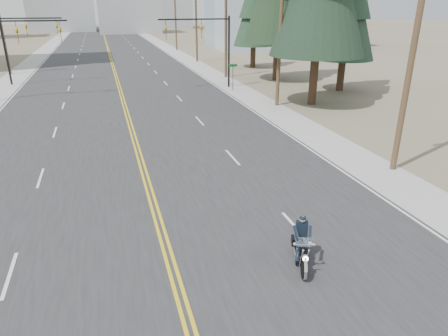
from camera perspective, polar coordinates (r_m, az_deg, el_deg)
The scene contains 19 objects.
ground_plane at distance 11.32m, azimuth -4.73°, elevation -22.43°, with size 400.00×400.00×0.00m, color #776D56.
road at distance 78.34m, azimuth -16.11°, elevation 15.59°, with size 20.00×200.00×0.01m, color #303033.
sidewalk_left at distance 78.97m, azimuth -24.71°, elevation 14.53°, with size 3.00×200.00×0.01m, color #A5A5A0.
sidewalk_right at distance 79.40m, azimuth -7.49°, elevation 16.32°, with size 3.00×200.00×0.01m, color #A5A5A0.
traffic_mast_left at distance 40.74m, azimuth -28.35°, elevation 15.48°, with size 7.10×0.26×7.00m.
traffic_mast_right at distance 41.38m, azimuth -2.10°, elevation 18.05°, with size 7.10×0.26×7.00m.
traffic_mast_far at distance 48.66m, azimuth -27.08°, elevation 16.33°, with size 6.10×0.26×7.00m.
street_sign at distance 40.33m, azimuth 1.28°, elevation 13.47°, with size 0.90×0.06×2.62m.
utility_pole_a at distance 21.30m, azimuth 25.28°, elevation 14.24°, with size 2.20×0.30×11.00m.
utility_pole_b at distance 33.99m, azimuth 8.06°, elevation 18.73°, with size 2.20×0.30×11.50m.
utility_pole_c at distance 48.06m, azimuth 0.27°, elevation 19.60°, with size 2.20×0.30×11.00m.
utility_pole_d at distance 62.54m, azimuth -4.00°, elevation 20.39°, with size 2.20×0.30×11.50m.
utility_pole_e at distance 79.20m, azimuth -6.94°, elevation 20.49°, with size 2.20×0.30×11.00m.
utility_pole_left at distance 57.06m, azimuth -29.21°, elevation 17.12°, with size 2.20×0.30×10.50m.
haze_bldg_b at distance 133.27m, azimuth -13.53°, elevation 21.27°, with size 18.00×14.00×14.00m, color #ADB2B7.
haze_bldg_c at distance 125.01m, azimuth 2.93°, elevation 22.69°, with size 16.00×12.00×18.00m, color #B7BCC6.
haze_bldg_e at distance 160.14m, azimuth -7.69°, elevation 21.36°, with size 14.00×14.00×12.00m, color #B7BCC6.
motorcyclist at distance 13.40m, azimuth 11.10°, elevation -10.39°, with size 0.89×2.08×1.63m, color black, non-canonical shape.
conifer_far at distance 56.41m, azimuth 4.36°, elevation 22.45°, with size 5.34×5.34×14.31m.
Camera 1 is at (-1.47, -7.93, 7.94)m, focal length 32.00 mm.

